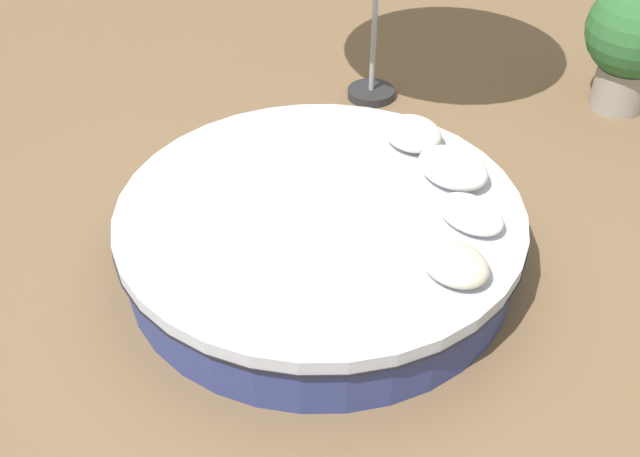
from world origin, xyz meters
The scene contains 7 objects.
ground_plane centered at (0.00, 0.00, 0.00)m, with size 16.00×16.00×0.00m, color brown.
round_bed centered at (0.00, 0.00, 0.24)m, with size 2.72×2.72×0.48m.
throw_pillow_0 centered at (1.01, 0.17, 0.57)m, with size 0.44×0.35×0.18m, color beige.
throw_pillow_1 centered at (0.76, 0.61, 0.56)m, with size 0.47×0.32×0.16m, color white.
throw_pillow_2 centered at (0.36, 0.88, 0.58)m, with size 0.52×0.40×0.21m, color white.
throw_pillow_3 centered at (-0.13, 0.99, 0.58)m, with size 0.45×0.38×0.21m, color silver.
planter centered at (0.11, 3.46, 0.69)m, with size 0.86×0.86×1.19m.
Camera 1 is at (2.99, -2.52, 3.44)m, focal length 41.94 mm.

